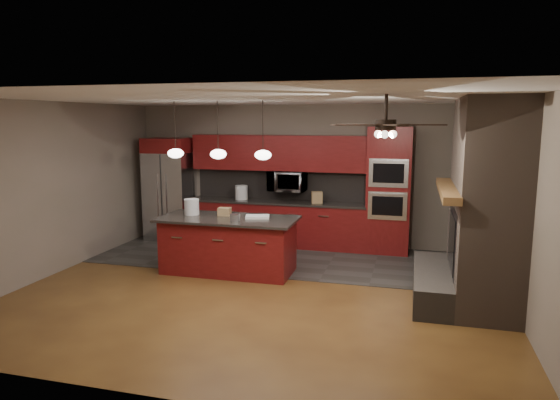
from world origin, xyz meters
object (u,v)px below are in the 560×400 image
(microwave, at_px, (287,181))
(paint_can, at_px, (235,217))
(refrigerator, at_px, (170,189))
(white_bucket, at_px, (192,207))
(counter_bucket, at_px, (241,192))
(oven_tower, at_px, (389,191))
(cardboard_box, at_px, (225,212))
(paint_tray, at_px, (257,217))
(kitchen_island, at_px, (228,245))
(counter_box, at_px, (317,197))

(microwave, distance_m, paint_can, 2.26)
(refrigerator, relative_size, paint_can, 13.07)
(refrigerator, distance_m, white_bucket, 2.23)
(paint_can, distance_m, counter_bucket, 2.27)
(counter_bucket, bearing_deg, oven_tower, -0.14)
(paint_can, bearing_deg, cardboard_box, 131.08)
(cardboard_box, xyz_separation_m, counter_bucket, (-0.33, 1.80, 0.06))
(oven_tower, distance_m, paint_tray, 2.73)
(refrigerator, height_order, white_bucket, refrigerator)
(kitchen_island, bearing_deg, counter_bucket, 102.78)
(microwave, height_order, white_bucket, microwave)
(counter_bucket, bearing_deg, kitchen_island, -76.92)
(microwave, height_order, refrigerator, refrigerator)
(refrigerator, bearing_deg, cardboard_box, -42.15)
(microwave, relative_size, counter_box, 3.24)
(microwave, xyz_separation_m, paint_tray, (-0.02, -1.90, -0.36))
(oven_tower, relative_size, paint_can, 14.61)
(oven_tower, xyz_separation_m, microwave, (-1.98, 0.06, 0.11))
(kitchen_island, height_order, counter_bucket, counter_bucket)
(white_bucket, relative_size, paint_can, 1.63)
(microwave, xyz_separation_m, white_bucket, (-1.18, -1.92, -0.25))
(white_bucket, bearing_deg, microwave, 58.45)
(oven_tower, height_order, counter_box, oven_tower)
(paint_can, relative_size, counter_bucket, 0.57)
(counter_bucket, bearing_deg, refrigerator, -177.03)
(white_bucket, bearing_deg, counter_bucket, 83.04)
(paint_tray, bearing_deg, refrigerator, 129.43)
(counter_box, bearing_deg, cardboard_box, -142.63)
(counter_bucket, relative_size, counter_box, 1.27)
(refrigerator, xyz_separation_m, white_bucket, (1.33, -1.79, -0.01))
(kitchen_island, height_order, paint_tray, paint_tray)
(cardboard_box, relative_size, counter_bucket, 0.72)
(paint_can, xyz_separation_m, counter_bucket, (-0.66, 2.17, 0.07))
(microwave, relative_size, paint_tray, 1.91)
(oven_tower, relative_size, counter_box, 10.55)
(paint_can, xyz_separation_m, cardboard_box, (-0.32, 0.37, 0.01))
(oven_tower, distance_m, counter_bucket, 2.93)
(oven_tower, bearing_deg, counter_box, -178.20)
(paint_can, bearing_deg, white_bucket, 161.23)
(cardboard_box, bearing_deg, counter_box, 49.30)
(microwave, distance_m, cardboard_box, 1.97)
(refrigerator, relative_size, counter_bucket, 7.44)
(cardboard_box, height_order, counter_bucket, counter_bucket)
(oven_tower, xyz_separation_m, paint_can, (-2.27, -2.16, -0.22))
(kitchen_island, bearing_deg, oven_tower, 38.06)
(microwave, xyz_separation_m, counter_bucket, (-0.95, -0.05, -0.26))
(refrigerator, bearing_deg, oven_tower, 0.94)
(microwave, xyz_separation_m, kitchen_island, (-0.49, -2.01, -0.84))
(kitchen_island, bearing_deg, cardboard_box, 126.32)
(refrigerator, bearing_deg, paint_tray, -35.36)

